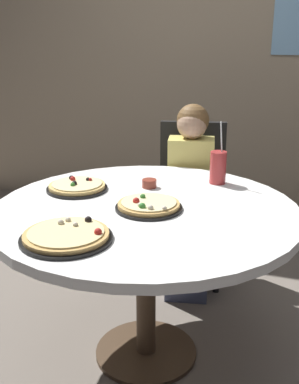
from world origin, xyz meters
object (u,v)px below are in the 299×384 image
at_px(soda_cup, 218,167).
at_px(sauce_bowl, 149,183).
at_px(pizza_cheese, 77,187).
at_px(pizza_veggie, 149,205).
at_px(chair_wooden, 191,192).
at_px(pizza_pepperoni, 67,236).
at_px(diner_child, 189,210).
at_px(dining_table, 146,225).

height_order(soda_cup, sauce_bowl, soda_cup).
bearing_deg(pizza_cheese, pizza_veggie, -18.14).
xyz_separation_m(pizza_veggie, sauce_bowl, (-0.09, 0.28, 0.00)).
distance_m(chair_wooden, sauce_bowl, 0.68).
height_order(pizza_pepperoni, sauce_bowl, pizza_pepperoni).
height_order(chair_wooden, diner_child, diner_child).
xyz_separation_m(dining_table, pizza_cheese, (-0.38, 0.11, 0.10)).
distance_m(dining_table, pizza_veggie, 0.11).
bearing_deg(dining_table, diner_child, 88.72).
xyz_separation_m(pizza_pepperoni, sauce_bowl, (0.08, 0.67, 0.00)).
height_order(pizza_cheese, soda_cup, soda_cup).
height_order(dining_table, pizza_veggie, pizza_veggie).
distance_m(pizza_cheese, soda_cup, 0.69).
distance_m(pizza_veggie, sauce_bowl, 0.30).
bearing_deg(soda_cup, chair_wooden, 118.16).
height_order(dining_table, diner_child, diner_child).
bearing_deg(pizza_pepperoni, diner_child, 81.46).
bearing_deg(pizza_cheese, dining_table, -15.56).
bearing_deg(soda_cup, pizza_cheese, -151.87).
bearing_deg(chair_wooden, dining_table, -88.77).
xyz_separation_m(pizza_cheese, pizza_pepperoni, (0.23, -0.52, -0.00)).
height_order(diner_child, pizza_pepperoni, diner_child).
distance_m(pizza_cheese, sauce_bowl, 0.34).
distance_m(chair_wooden, pizza_veggie, 0.94).
xyz_separation_m(pizza_veggie, pizza_cheese, (-0.41, 0.13, -0.00)).
xyz_separation_m(dining_table, sauce_bowl, (-0.07, 0.25, 0.11)).
distance_m(diner_child, pizza_pepperoni, 1.17).
distance_m(pizza_pepperoni, sauce_bowl, 0.68).
relative_size(dining_table, diner_child, 1.22).
height_order(diner_child, soda_cup, diner_child).
relative_size(chair_wooden, soda_cup, 3.09).
xyz_separation_m(chair_wooden, soda_cup, (0.24, -0.45, 0.30)).
bearing_deg(pizza_cheese, chair_wooden, 64.89).
bearing_deg(sauce_bowl, soda_cup, 30.84).
xyz_separation_m(dining_table, diner_child, (0.02, 0.71, -0.18)).
height_order(dining_table, chair_wooden, chair_wooden).
bearing_deg(sauce_bowl, chair_wooden, 85.16).
bearing_deg(pizza_pepperoni, sauce_bowl, 83.16).
xyz_separation_m(pizza_veggie, soda_cup, (0.20, 0.46, 0.06)).
distance_m(pizza_pepperoni, soda_cup, 0.93).
relative_size(pizza_cheese, pizza_pepperoni, 0.86).
bearing_deg(chair_wooden, pizza_veggie, -87.40).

